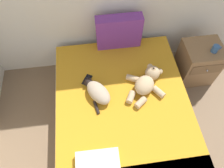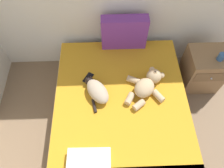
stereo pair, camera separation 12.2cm
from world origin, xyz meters
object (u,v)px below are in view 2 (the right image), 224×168
Objects in this scene: teddy_bear at (147,85)px; cell_phone at (88,78)px; cat at (97,90)px; throw_pillow at (89,164)px; patterned_cushion at (124,33)px; bed at (121,114)px; nightstand at (203,70)px; mug at (222,57)px.

teddy_bear reaches higher than cell_phone.
cat is 1.09× the size of throw_pillow.
throw_pillow is at bearing -87.91° from cell_phone.
teddy_bear reaches higher than throw_pillow.
patterned_cushion is 1.07× the size of teddy_bear.
bed is at bearing -44.02° from cell_phone.
cat reaches higher than cell_phone.
throw_pillow reaches higher than nightstand.
nightstand is at bearing 24.56° from teddy_bear.
teddy_bear is 4.38× the size of mug.
cat is at bearing -115.56° from patterned_cushion.
cell_phone is at bearing 115.99° from cat.
teddy_bear is at bearing 33.37° from bed.
nightstand is at bearing 39.39° from throw_pillow.
cat reaches higher than bed.
patterned_cushion is 0.71m from cell_phone.
teddy_bear is 0.96m from nightstand.
patterned_cushion is 1.19m from mug.
nightstand reaches higher than cell_phone.
nightstand is (1.47, 1.21, -0.26)m from throw_pillow.
nightstand is (1.51, 0.21, -0.21)m from cell_phone.
cat is (-0.35, -0.72, -0.15)m from patterned_cushion.
patterned_cushion reaches higher than cat.
bed is at bearing -152.99° from nightstand.
throw_pillow reaches higher than bed.
cat is 0.78m from throw_pillow.
cat is (-0.27, 0.15, 0.33)m from bed.
mug is (1.21, 0.51, 0.40)m from bed.
throw_pillow is (-0.07, -0.78, -0.02)m from cat.
cell_phone is 0.41× the size of throw_pillow.
throw_pillow is at bearing -118.28° from bed.
cell_phone is 1.60m from mug.
patterned_cushion reaches higher than bed.
patterned_cushion is at bearing 48.42° from cell_phone.
cat is 0.73× the size of nightstand.
teddy_bear is at bearing -160.90° from mug.
patterned_cushion is at bearing 108.07° from teddy_bear.
nightstand is 0.36m from mug.
throw_pillow reaches higher than cell_phone.
teddy_bear is 1.31× the size of throw_pillow.
mug is at bearing -17.50° from patterned_cushion.
mug is (1.48, 0.36, 0.07)m from cat.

